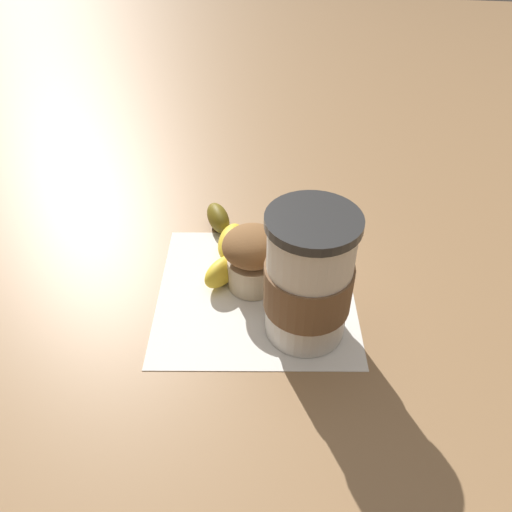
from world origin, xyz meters
The scene contains 5 objects.
ground_plane centered at (0.00, 0.00, 0.00)m, with size 3.00×3.00×0.00m, color #936D47.
paper_napkin centered at (0.00, 0.00, 0.00)m, with size 0.24×0.24×0.00m, color white.
coffee_cup centered at (-0.06, 0.05, 0.07)m, with size 0.09×0.09×0.15m.
muffin centered at (0.01, -0.01, 0.05)m, with size 0.07×0.07×0.08m.
banana centered at (0.05, -0.07, 0.02)m, with size 0.08×0.17×0.03m.
Camera 1 is at (-0.06, 0.43, 0.43)m, focal length 35.00 mm.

